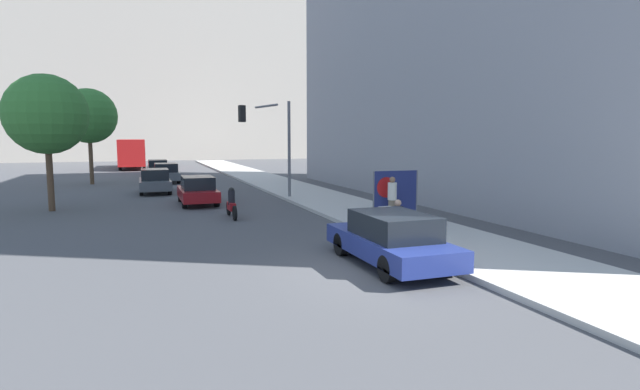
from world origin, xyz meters
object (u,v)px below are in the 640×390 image
object	(u,v)px
jogger_on_sidewalk	(392,199)
city_bus_on_road	(132,152)
parked_car_curbside	(391,239)
car_on_road_distant	(166,173)
car_on_road_nearest	(198,190)
protest_banner	(395,194)
traffic_light_pole	(271,132)
seated_protester	(398,217)
car_on_road_midblock	(155,181)
street_tree_midblock	(89,116)
car_on_road_far_lane	(158,168)
street_tree_near_curb	(46,115)
motorcycle_on_road	(232,205)

from	to	relation	value
jogger_on_sidewalk	city_bus_on_road	bearing A→B (deg)	-58.16
parked_car_curbside	car_on_road_distant	world-z (taller)	car_on_road_distant
parked_car_curbside	car_on_road_nearest	xyz separation A→B (m)	(-3.43, 13.96, 0.00)
protest_banner	traffic_light_pole	xyz separation A→B (m)	(-2.75, 8.56, 2.45)
seated_protester	car_on_road_midblock	bearing A→B (deg)	136.72
car_on_road_nearest	street_tree_midblock	bearing A→B (deg)	113.65
protest_banner	city_bus_on_road	distance (m)	41.94
protest_banner	traffic_light_pole	world-z (taller)	traffic_light_pole
protest_banner	car_on_road_distant	xyz separation A→B (m)	(-7.51, 21.50, -0.43)
protest_banner	car_on_road_far_lane	world-z (taller)	protest_banner
seated_protester	jogger_on_sidewalk	xyz separation A→B (m)	(1.06, 2.45, 0.25)
traffic_light_pole	parked_car_curbside	size ratio (longest dim) A/B	1.12
city_bus_on_road	street_tree_near_curb	world-z (taller)	street_tree_near_curb
seated_protester	street_tree_near_curb	size ratio (longest dim) A/B	0.19
parked_car_curbside	car_on_road_midblock	size ratio (longest dim) A/B	1.06
jogger_on_sidewalk	protest_banner	xyz separation A→B (m)	(0.38, 0.47, 0.13)
motorcycle_on_road	car_on_road_nearest	bearing A→B (deg)	100.26
seated_protester	motorcycle_on_road	distance (m)	7.70
city_bus_on_road	car_on_road_nearest	bearing A→B (deg)	-83.88
protest_banner	car_on_road_distant	bearing A→B (deg)	109.24
car_on_road_distant	city_bus_on_road	xyz separation A→B (m)	(-2.60, 19.20, 1.08)
parked_car_curbside	car_on_road_midblock	bearing A→B (deg)	104.73
protest_banner	traffic_light_pole	distance (m)	9.32
traffic_light_pole	city_bus_on_road	size ratio (longest dim) A/B	0.47
protest_banner	car_on_road_far_lane	distance (m)	29.02
car_on_road_distant	car_on_road_midblock	bearing A→B (deg)	-97.87
street_tree_near_curb	seated_protester	bearing A→B (deg)	-43.46
jogger_on_sidewalk	street_tree_midblock	bearing A→B (deg)	-42.77
seated_protester	parked_car_curbside	xyz separation A→B (m)	(-1.75, -2.82, -0.07)
seated_protester	motorcycle_on_road	world-z (taller)	seated_protester
jogger_on_sidewalk	car_on_road_distant	distance (m)	23.10
car_on_road_nearest	parked_car_curbside	bearing A→B (deg)	-76.18
seated_protester	parked_car_curbside	bearing A→B (deg)	-97.17
traffic_light_pole	motorcycle_on_road	bearing A→B (deg)	-120.44
protest_banner	street_tree_near_curb	xyz separation A→B (m)	(-13.11, 8.15, 3.18)
seated_protester	car_on_road_distant	size ratio (longest dim) A/B	0.28
car_on_road_nearest	street_tree_midblock	size ratio (longest dim) A/B	0.61
parked_car_curbside	car_on_road_nearest	size ratio (longest dim) A/B	1.11
traffic_light_pole	street_tree_near_curb	bearing A→B (deg)	-177.71
parked_car_curbside	motorcycle_on_road	xyz separation A→B (m)	(-2.57, 9.19, -0.15)
car_on_road_distant	street_tree_near_curb	xyz separation A→B (m)	(-5.61, -13.35, 3.62)
parked_car_curbside	city_bus_on_road	world-z (taller)	city_bus_on_road
street_tree_midblock	parked_car_curbside	bearing A→B (deg)	-71.19
car_on_road_midblock	street_tree_midblock	size ratio (longest dim) A/B	0.63
seated_protester	street_tree_midblock	distance (m)	27.42
jogger_on_sidewalk	protest_banner	size ratio (longest dim) A/B	0.88
car_on_road_nearest	motorcycle_on_road	world-z (taller)	car_on_road_nearest
seated_protester	car_on_road_midblock	xyz separation A→B (m)	(-7.04, 17.33, -0.04)
car_on_road_far_lane	motorcycle_on_road	world-z (taller)	car_on_road_far_lane
car_on_road_midblock	traffic_light_pole	bearing A→B (deg)	-45.62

